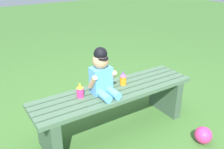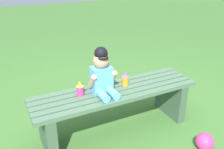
{
  "view_description": "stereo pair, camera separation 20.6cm",
  "coord_description": "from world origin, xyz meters",
  "px_view_note": "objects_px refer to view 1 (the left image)",
  "views": [
    {
      "loc": [
        -1.07,
        -1.63,
        1.46
      ],
      "look_at": [
        -0.06,
        -0.05,
        0.61
      ],
      "focal_mm": 40.05,
      "sensor_mm": 36.0,
      "label": 1
    },
    {
      "loc": [
        -0.9,
        -1.73,
        1.46
      ],
      "look_at": [
        -0.06,
        -0.05,
        0.61
      ],
      "focal_mm": 40.05,
      "sensor_mm": 36.0,
      "label": 2
    }
  ],
  "objects_px": {
    "park_bench": "(115,103)",
    "toy_ball": "(203,135)",
    "sippy_cup_right": "(123,79)",
    "child_figure": "(102,74)",
    "sippy_cup_left": "(80,91)"
  },
  "relations": [
    {
      "from": "child_figure",
      "to": "toy_ball",
      "type": "height_order",
      "value": "child_figure"
    },
    {
      "from": "park_bench",
      "to": "toy_ball",
      "type": "distance_m",
      "value": 0.82
    },
    {
      "from": "park_bench",
      "to": "sippy_cup_left",
      "type": "relative_size",
      "value": 12.08
    },
    {
      "from": "sippy_cup_right",
      "to": "toy_ball",
      "type": "bearing_deg",
      "value": -55.14
    },
    {
      "from": "park_bench",
      "to": "sippy_cup_left",
      "type": "height_order",
      "value": "sippy_cup_left"
    },
    {
      "from": "sippy_cup_left",
      "to": "toy_ball",
      "type": "xyz_separation_m",
      "value": [
        0.86,
        -0.62,
        -0.41
      ]
    },
    {
      "from": "park_bench",
      "to": "toy_ball",
      "type": "height_order",
      "value": "park_bench"
    },
    {
      "from": "child_figure",
      "to": "sippy_cup_left",
      "type": "bearing_deg",
      "value": 168.8
    },
    {
      "from": "child_figure",
      "to": "sippy_cup_right",
      "type": "xyz_separation_m",
      "value": [
        0.24,
        0.04,
        -0.12
      ]
    },
    {
      "from": "child_figure",
      "to": "sippy_cup_right",
      "type": "bearing_deg",
      "value": 8.79
    },
    {
      "from": "park_bench",
      "to": "sippy_cup_right",
      "type": "relative_size",
      "value": 12.08
    },
    {
      "from": "sippy_cup_right",
      "to": "toy_ball",
      "type": "height_order",
      "value": "sippy_cup_right"
    },
    {
      "from": "sippy_cup_left",
      "to": "sippy_cup_right",
      "type": "bearing_deg",
      "value": 0.0
    },
    {
      "from": "child_figure",
      "to": "park_bench",
      "type": "bearing_deg",
      "value": -3.78
    },
    {
      "from": "park_bench",
      "to": "sippy_cup_left",
      "type": "bearing_deg",
      "value": 171.69
    }
  ]
}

